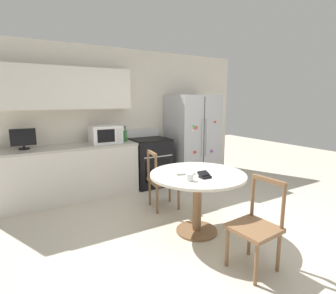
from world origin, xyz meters
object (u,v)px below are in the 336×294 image
Objects in this scene: oven_range at (150,161)px; dining_chair_near at (256,227)px; refrigerator at (192,138)px; counter_bottle at (125,136)px; dining_chair_far at (162,181)px; countertop_tv at (23,138)px; microwave at (105,134)px; wallet at (204,175)px; candle_glass at (190,178)px.

oven_range is 2.88m from dining_chair_near.
refrigerator is at bearing -28.33° from dining_chair_near.
counter_bottle is at bearing 178.74° from oven_range.
dining_chair_far is 1.00× the size of dining_chair_near.
dining_chair_far is (-0.35, -1.11, -0.03)m from oven_range.
dining_chair_far is at bearing -83.11° from counter_bottle.
countertop_tv is 2.23m from dining_chair_far.
refrigerator is 3.09m from dining_chair_near.
counter_bottle is (-1.45, 0.08, 0.13)m from refrigerator.
oven_range is 1.04m from microwave.
countertop_tv reaches higher than dining_chair_near.
counter_bottle is (0.37, -0.01, -0.05)m from microwave.
countertop_tv is (-2.12, 0.08, 0.60)m from oven_range.
oven_range is 2.23m from wallet.
counter_bottle reaches higher than candle_glass.
refrigerator reaches higher than countertop_tv.
dining_chair_near is at bearing 10.13° from dining_chair_far.
refrigerator is 1.94× the size of dining_chair_near.
microwave is 3.01m from dining_chair_near.
oven_range is at bearing -1.26° from counter_bottle.
oven_range is 2.29m from candle_glass.
dining_chair_near is at bearing -65.37° from candle_glass.
dining_chair_far is at bearing -2.17° from dining_chair_near.
refrigerator reaches higher than wallet.
candle_glass is (-0.11, -2.20, -0.21)m from counter_bottle.
microwave is at bearing -148.04° from dining_chair_far.
oven_range is 0.73m from counter_bottle.
countertop_tv is 2.86m from wallet.
counter_bottle is at bearing -1.68° from microwave.
microwave is 2.26m from wallet.
countertop_tv is (-3.08, 0.15, 0.20)m from refrigerator.
candle_glass is at bearing -105.33° from oven_range.
refrigerator is 1.83m from microwave.
dining_chair_far is 1.16m from candle_glass.
dining_chair_far is at bearing -107.58° from oven_range.
wallet is at bearing -100.02° from oven_range.
microwave reaches higher than counter_bottle.
wallet is (-0.38, -2.17, 0.33)m from oven_range.
countertop_tv reaches higher than counter_bottle.
microwave is 1.27m from countertop_tv.
dining_chair_near is (0.06, -1.75, 0.00)m from dining_chair_far.
wallet is at bearing 3.37° from candle_glass.
microwave is 0.37m from counter_bottle.
candle_glass is (-1.56, -2.12, -0.07)m from refrigerator.
dining_chair_near is 0.83m from candle_glass.
microwave reaches higher than candle_glass.
oven_range is 3.03× the size of countertop_tv.
refrigerator is at bearing -4.22° from oven_range.
refrigerator is 2.63m from candle_glass.
dining_chair_near is at bearing -58.10° from countertop_tv.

